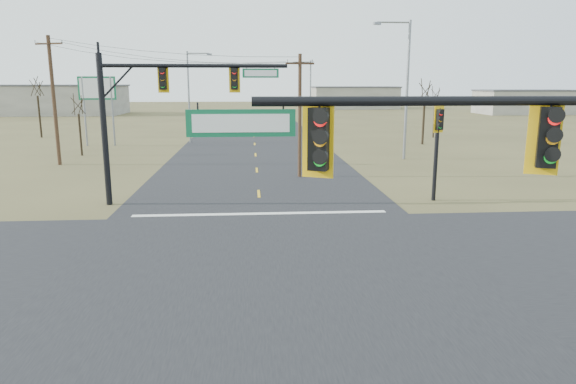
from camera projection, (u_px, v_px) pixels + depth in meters
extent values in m
plane|color=brown|center=(265.00, 271.00, 16.97)|extent=(320.00, 320.00, 0.00)
cube|color=black|center=(265.00, 270.00, 16.97)|extent=(160.00, 14.00, 0.02)
cube|color=black|center=(265.00, 270.00, 16.97)|extent=(14.00, 160.00, 0.02)
cube|color=silver|center=(260.00, 214.00, 24.28)|extent=(12.00, 0.40, 0.01)
cylinder|color=black|center=(520.00, 101.00, 8.72)|extent=(9.12, 0.16, 0.16)
cube|color=#0D5E39|center=(241.00, 123.00, 8.45)|extent=(1.80, 0.05, 0.45)
cylinder|color=black|center=(104.00, 131.00, 25.46)|extent=(0.30, 0.30, 7.52)
cylinder|color=black|center=(195.00, 66.00, 25.13)|extent=(9.13, 0.19, 0.19)
cube|color=#0D5E39|center=(261.00, 73.00, 25.44)|extent=(1.80, 0.05, 0.45)
cylinder|color=black|center=(436.00, 155.00, 26.70)|extent=(0.21, 0.21, 4.79)
cylinder|color=#442E1D|center=(300.00, 117.00, 33.15)|extent=(0.23, 0.23, 7.90)
cube|color=#442E1D|center=(300.00, 63.00, 32.46)|extent=(1.89, 0.67, 0.12)
cylinder|color=#442E1D|center=(54.00, 102.00, 38.04)|extent=(0.27, 0.27, 9.49)
cube|color=#442E1D|center=(49.00, 44.00, 37.18)|extent=(2.21, 0.93, 0.12)
cylinder|color=gray|center=(85.00, 111.00, 50.19)|extent=(0.18, 0.18, 6.73)
cylinder|color=gray|center=(113.00, 111.00, 50.38)|extent=(0.18, 0.18, 6.73)
cube|color=#0D5E39|center=(97.00, 88.00, 49.82)|extent=(3.59, 0.11, 2.24)
cylinder|color=gray|center=(407.00, 91.00, 40.79)|extent=(0.22, 0.22, 10.89)
cylinder|color=gray|center=(394.00, 22.00, 39.61)|extent=(2.61, 0.13, 0.13)
cube|color=gray|center=(377.00, 24.00, 39.54)|extent=(0.66, 0.46, 0.20)
cylinder|color=gray|center=(310.00, 97.00, 63.76)|extent=(0.18, 0.18, 8.82)
cylinder|color=gray|center=(302.00, 62.00, 62.80)|extent=(2.12, 0.11, 0.11)
cube|color=gray|center=(293.00, 63.00, 62.75)|extent=(0.53, 0.34, 0.16)
cylinder|color=gray|center=(189.00, 98.00, 52.41)|extent=(0.18, 0.18, 9.23)
cylinder|color=gray|center=(198.00, 53.00, 51.57)|extent=(2.21, 0.11, 0.11)
cube|color=gray|center=(209.00, 54.00, 51.67)|extent=(0.55, 0.37, 0.17)
cylinder|color=black|center=(80.00, 135.00, 43.67)|extent=(0.17, 0.17, 3.53)
cylinder|color=black|center=(40.00, 117.00, 58.18)|extent=(0.22, 0.22, 4.71)
cylinder|color=black|center=(423.00, 123.00, 51.66)|extent=(0.22, 0.22, 4.32)
cylinder|color=black|center=(434.00, 120.00, 58.20)|extent=(0.18, 0.18, 4.03)
cube|color=#A9A496|center=(49.00, 100.00, 101.32)|extent=(28.00, 14.00, 5.50)
cube|color=#A9A496|center=(354.00, 98.00, 125.55)|extent=(20.00, 12.00, 5.00)
cube|color=#A9A496|center=(525.00, 103.00, 103.36)|extent=(18.00, 10.00, 4.50)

